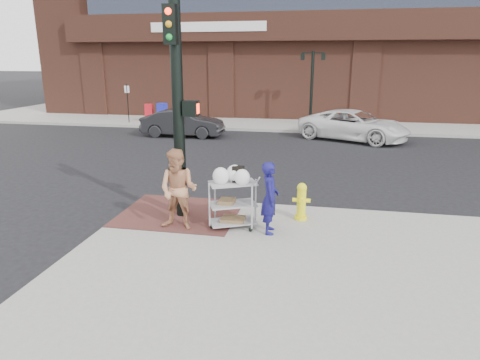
% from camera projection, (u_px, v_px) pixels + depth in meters
% --- Properties ---
extents(ground, '(220.00, 220.00, 0.00)m').
position_uv_depth(ground, '(193.00, 235.00, 9.48)').
color(ground, black).
rests_on(ground, ground).
extents(sidewalk_far, '(65.00, 36.00, 0.15)m').
position_uv_depth(sidewalk_far, '(438.00, 102.00, 37.37)').
color(sidewalk_far, gray).
rests_on(sidewalk_far, ground).
extents(brick_curb_ramp, '(2.80, 2.40, 0.01)m').
position_uv_depth(brick_curb_ramp, '(180.00, 213.00, 10.40)').
color(brick_curb_ramp, '#572D29').
rests_on(brick_curb_ramp, sidewalk_near).
extents(lamp_post, '(1.32, 0.22, 4.00)m').
position_uv_depth(lamp_post, '(312.00, 80.00, 23.50)').
color(lamp_post, black).
rests_on(lamp_post, sidewalk_far).
extents(parking_sign, '(0.05, 0.05, 2.20)m').
position_uv_depth(parking_sign, '(128.00, 103.00, 24.85)').
color(parking_sign, black).
rests_on(parking_sign, sidewalk_far).
extents(traffic_signal_pole, '(0.61, 0.51, 5.00)m').
position_uv_depth(traffic_signal_pole, '(178.00, 102.00, 9.52)').
color(traffic_signal_pole, black).
rests_on(traffic_signal_pole, sidewalk_near).
extents(woman_blue, '(0.44, 0.61, 1.56)m').
position_uv_depth(woman_blue, '(270.00, 198.00, 9.06)').
color(woman_blue, '#14125A').
rests_on(woman_blue, sidewalk_near).
extents(pedestrian_tan, '(0.91, 0.73, 1.78)m').
position_uv_depth(pedestrian_tan, '(179.00, 190.00, 9.23)').
color(pedestrian_tan, tan).
rests_on(pedestrian_tan, sidewalk_near).
extents(sedan_dark, '(4.08, 1.48, 1.34)m').
position_uv_depth(sedan_dark, '(183.00, 123.00, 21.26)').
color(sedan_dark, black).
rests_on(sedan_dark, ground).
extents(minivan_white, '(5.63, 4.27, 1.42)m').
position_uv_depth(minivan_white, '(354.00, 125.00, 20.29)').
color(minivan_white, white).
rests_on(minivan_white, ground).
extents(utility_cart, '(1.14, 0.93, 1.39)m').
position_uv_depth(utility_cart, '(233.00, 200.00, 9.39)').
color(utility_cart, '#9E9EA3').
rests_on(utility_cart, sidewalk_near).
extents(fire_hydrant, '(0.41, 0.29, 0.88)m').
position_uv_depth(fire_hydrant, '(301.00, 201.00, 9.89)').
color(fire_hydrant, '#FFF415').
rests_on(fire_hydrant, sidewalk_near).
extents(newsbox_red, '(0.49, 0.45, 1.04)m').
position_uv_depth(newsbox_red, '(149.00, 113.00, 25.21)').
color(newsbox_red, red).
rests_on(newsbox_red, sidewalk_far).
extents(newsbox_yellow, '(0.48, 0.44, 1.14)m').
position_uv_depth(newsbox_yellow, '(186.00, 113.00, 24.52)').
color(newsbox_yellow, yellow).
rests_on(newsbox_yellow, sidewalk_far).
extents(newsbox_blue, '(0.57, 0.54, 1.13)m').
position_uv_depth(newsbox_blue, '(162.00, 113.00, 24.80)').
color(newsbox_blue, '#1D24BD').
rests_on(newsbox_blue, sidewalk_far).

